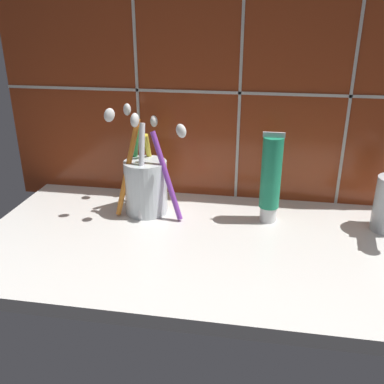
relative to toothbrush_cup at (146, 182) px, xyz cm
name	(u,v)px	position (x,y,z in cm)	size (l,w,h in cm)	color
sink_counter	(214,247)	(13.14, -8.77, -6.48)	(73.81, 37.13, 2.00)	silver
tile_wall_backsplash	(231,51)	(13.14, 10.04, 20.96)	(83.81, 1.72, 56.86)	#933819
toothbrush_cup	(146,182)	(0.00, 0.00, 0.00)	(14.13, 12.97, 18.91)	silver
toothpaste_tube	(271,178)	(21.12, -0.05, 2.13)	(3.46, 3.30, 15.30)	white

